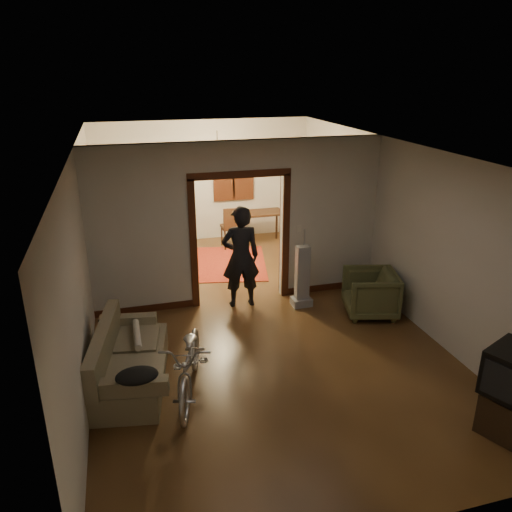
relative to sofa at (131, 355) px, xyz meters
name	(u,v)px	position (x,y,z in m)	size (l,w,h in m)	color
floor	(251,317)	(1.96, 1.33, -0.41)	(5.00, 8.50, 0.01)	#3F2714
ceiling	(251,147)	(1.96, 1.33, 2.39)	(5.00, 8.50, 0.01)	white
wall_back	(204,181)	(1.96, 5.58, 0.99)	(5.00, 0.02, 2.80)	beige
wall_left	(83,252)	(-0.54, 1.33, 0.99)	(0.02, 8.50, 2.80)	beige
wall_right	(394,225)	(4.46, 1.33, 0.99)	(0.02, 8.50, 2.80)	beige
partition_wall	(239,224)	(1.96, 2.08, 0.99)	(5.00, 0.14, 2.80)	beige
door_casing	(240,241)	(1.96, 2.08, 0.69)	(1.74, 0.20, 2.32)	#3F1C0E
far_window	(233,174)	(2.66, 5.54, 1.14)	(0.98, 0.06, 1.28)	black
chandelier	(217,152)	(1.96, 3.83, 1.94)	(0.24, 0.24, 0.24)	#FFE0A5
light_switch	(299,229)	(3.01, 2.00, 0.84)	(0.08, 0.01, 0.12)	silver
sofa	(131,355)	(0.00, 0.00, 0.00)	(0.80, 1.78, 0.82)	#696346
rolled_paper	(137,334)	(0.10, 0.30, 0.12)	(0.09, 0.09, 0.73)	beige
jacket	(137,376)	(0.05, -0.91, 0.27)	(0.47, 0.35, 0.14)	black
bicycle	(191,362)	(0.71, -0.44, 0.04)	(0.59, 1.70, 0.90)	silver
armchair	(370,293)	(3.90, 0.93, -0.03)	(0.81, 0.83, 0.76)	#4C502D
tv_stand	(508,414)	(4.03, -2.12, -0.17)	(0.53, 0.49, 0.49)	black
vacuum	(302,276)	(2.93, 1.55, 0.14)	(0.33, 0.27, 1.09)	gray
person	(241,257)	(1.92, 1.85, 0.48)	(0.65, 0.43, 1.78)	black
oriental_rug	(229,263)	(2.13, 3.80, -0.40)	(1.53, 2.01, 0.02)	maroon
locker	(157,209)	(0.83, 5.33, 0.47)	(0.88, 0.49, 1.76)	#1D301E
globe	(154,162)	(0.83, 5.33, 1.53)	(0.27, 0.27, 0.27)	#1E5972
desk	(261,228)	(3.15, 4.88, -0.03)	(1.01, 0.57, 0.75)	#341E11
desk_chair	(231,227)	(2.42, 4.80, 0.08)	(0.43, 0.43, 0.97)	#341E11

